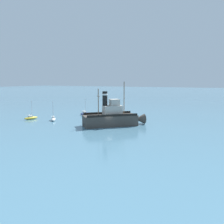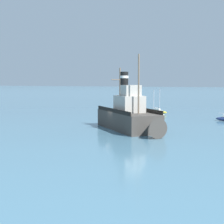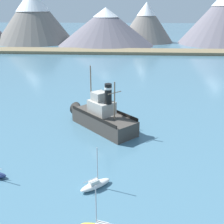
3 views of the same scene
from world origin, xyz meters
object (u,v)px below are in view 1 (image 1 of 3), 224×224
(sailboat_navy, at_px, (85,113))
(sailboat_yellow, at_px, (31,118))
(sailboat_white, at_px, (53,119))
(old_tugboat, at_px, (113,118))

(sailboat_navy, relative_size, sailboat_yellow, 1.00)
(sailboat_navy, height_order, sailboat_yellow, same)
(sailboat_white, bearing_deg, old_tugboat, 93.19)
(sailboat_navy, bearing_deg, old_tugboat, 53.02)
(sailboat_navy, bearing_deg, sailboat_yellow, -29.74)
(old_tugboat, distance_m, sailboat_white, 16.69)
(sailboat_navy, distance_m, sailboat_white, 12.54)
(sailboat_white, relative_size, sailboat_yellow, 1.00)
(sailboat_yellow, bearing_deg, sailboat_white, 100.11)
(old_tugboat, height_order, sailboat_white, old_tugboat)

